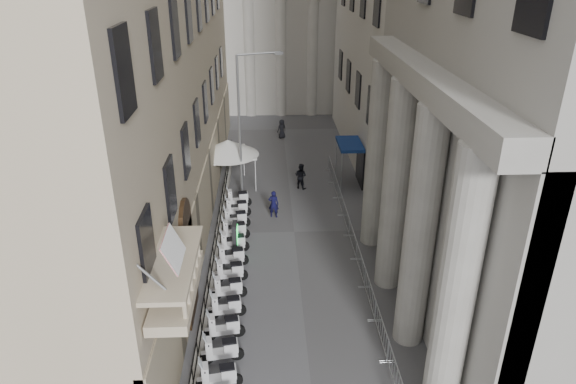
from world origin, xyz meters
The scene contains 27 objects.
iron_fence centered at (-4.30, 18.00, 0.00)m, with size 0.30×28.00×1.40m, color black, non-canonical shape.
blue_awning centered at (4.15, 26.00, 0.00)m, with size 1.60×3.00×3.00m, color navy, non-canonical shape.
scooter_3 centered at (-3.38, 8.90, 0.00)m, with size 0.56×1.40×1.50m, color silver, non-canonical shape.
scooter_4 centered at (-3.38, 10.28, 0.00)m, with size 0.56×1.40×1.50m, color silver, non-canonical shape.
scooter_5 centered at (-3.38, 11.65, 0.00)m, with size 0.56×1.40×1.50m, color silver, non-canonical shape.
scooter_6 centered at (-3.38, 13.02, 0.00)m, with size 0.56×1.40×1.50m, color silver, non-canonical shape.
scooter_7 centered at (-3.38, 14.39, 0.00)m, with size 0.56×1.40×1.50m, color silver, non-canonical shape.
scooter_8 centered at (-3.38, 15.77, 0.00)m, with size 0.56×1.40×1.50m, color silver, non-canonical shape.
scooter_9 centered at (-3.38, 17.14, 0.00)m, with size 0.56×1.40×1.50m, color silver, non-canonical shape.
scooter_10 centered at (-3.38, 18.51, 0.00)m, with size 0.56×1.40×1.50m, color silver, non-canonical shape.
scooter_11 centered at (-3.38, 19.88, 0.00)m, with size 0.56×1.40×1.50m, color silver, non-canonical shape.
scooter_12 centered at (-3.38, 21.25, 0.00)m, with size 0.56×1.40×1.50m, color silver, non-canonical shape.
scooter_13 centered at (-3.38, 22.63, 0.00)m, with size 0.56×1.40×1.50m, color silver, non-canonical shape.
barrier_2 centered at (3.09, 9.84, 0.00)m, with size 0.60×2.40×1.10m, color #ABAEB3, non-canonical shape.
barrier_3 centered at (3.09, 12.34, 0.00)m, with size 0.60×2.40×1.10m, color #ABAEB3, non-canonical shape.
barrier_4 centered at (3.09, 14.84, 0.00)m, with size 0.60×2.40×1.10m, color #ABAEB3, non-canonical shape.
barrier_5 centered at (3.09, 17.34, 0.00)m, with size 0.60×2.40×1.10m, color #ABAEB3, non-canonical shape.
barrier_6 centered at (3.09, 19.84, 0.00)m, with size 0.60×2.40×1.10m, color #ABAEB3, non-canonical shape.
barrier_7 centered at (3.09, 22.34, 0.00)m, with size 0.60×2.40×1.10m, color #ABAEB3, non-canonical shape.
barrier_8 centered at (3.09, 24.84, 0.00)m, with size 0.60×2.40×1.10m, color #ABAEB3, non-canonical shape.
barrier_9 centered at (3.09, 27.34, 0.00)m, with size 0.60×2.40×1.10m, color #ABAEB3, non-canonical shape.
security_tent centered at (-3.60, 25.53, 2.81)m, with size 4.13×4.13×3.36m.
street_lamp centered at (-2.81, 24.47, 5.58)m, with size 2.89×1.14×9.25m.
info_kiosk centered at (-3.27, 17.16, 0.87)m, with size 0.28×0.82×1.73m.
pedestrian_a centered at (-1.15, 21.13, 0.87)m, with size 0.63×0.42×1.74m, color black.
pedestrian_b centered at (0.77, 25.32, 0.90)m, with size 0.87×0.68×1.79m, color black.
pedestrian_c centered at (-0.18, 36.00, 0.82)m, with size 0.80×0.52×1.65m, color black.
Camera 1 is at (-1.47, -6.74, 14.59)m, focal length 32.00 mm.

